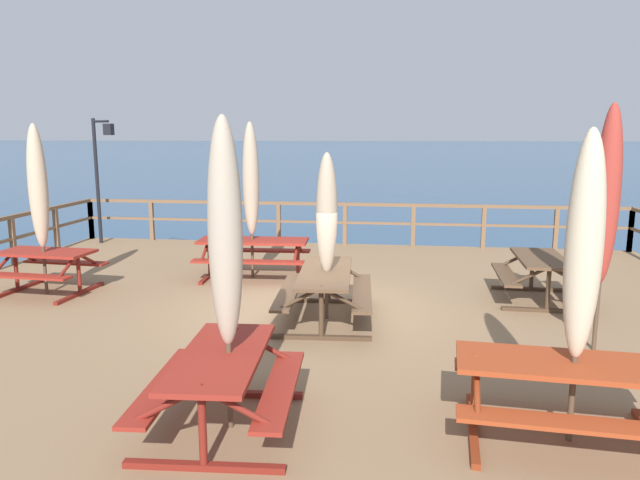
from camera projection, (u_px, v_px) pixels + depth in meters
name	position (u px, v px, depth m)	size (l,w,h in m)	color
ground_plane	(313.00, 360.00, 9.64)	(600.00, 600.00, 0.00)	navy
wooden_deck	(313.00, 335.00, 9.57)	(14.12, 11.85, 0.84)	#846647
railing_waterside_far	(345.00, 216.00, 15.00)	(13.92, 0.10, 1.09)	brown
picnic_table_back_left	(253.00, 250.00, 11.59)	(2.20, 1.50, 0.78)	maroon
picnic_table_mid_centre	(540.00, 269.00, 9.96)	(1.45, 1.73, 0.78)	brown
picnic_table_front_right	(46.00, 263.00, 10.46)	(1.72, 1.51, 0.78)	maroon
picnic_table_mid_left	(222.00, 375.00, 5.60)	(1.51, 1.86, 0.78)	maroon
picnic_table_mid_right	(567.00, 383.00, 5.39)	(2.10, 1.56, 0.78)	#993819
picnic_table_back_right	(325.00, 284.00, 8.95)	(1.53, 2.26, 0.78)	brown
patio_umbrella_short_front	(251.00, 180.00, 11.36)	(0.32, 0.32, 3.05)	#4C3828
patio_umbrella_tall_back_right	(607.00, 197.00, 7.41)	(0.32, 0.32, 3.20)	#4C3828
patio_umbrella_tall_mid_left	(38.00, 187.00, 10.14)	(0.32, 0.32, 2.99)	#4C3828
patio_umbrella_tall_mid_right	(225.00, 235.00, 5.39)	(0.32, 0.32, 2.99)	#4C3828
patio_umbrella_short_mid	(584.00, 248.00, 5.16)	(0.32, 0.32, 2.87)	#4C3828
patio_umbrella_tall_back_left	(327.00, 215.00, 8.79)	(0.32, 0.32, 2.55)	#4C3828
lamp_post_hooked	(101.00, 162.00, 14.94)	(0.65, 0.36, 3.20)	black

